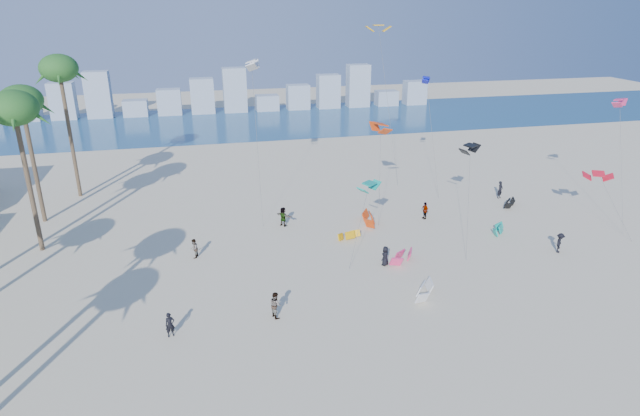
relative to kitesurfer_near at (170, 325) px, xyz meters
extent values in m
plane|color=beige|center=(8.88, -7.23, -0.83)|extent=(220.00, 220.00, 0.00)
plane|color=navy|center=(8.88, 64.77, -0.83)|extent=(220.00, 220.00, 0.00)
imported|color=black|center=(0.00, 0.00, 0.00)|extent=(0.69, 0.55, 1.67)
imported|color=gray|center=(6.91, 0.74, 0.10)|extent=(0.96, 1.08, 1.86)
imported|color=black|center=(16.75, 6.30, -0.01)|extent=(0.95, 0.93, 1.65)
imported|color=gray|center=(23.94, 14.94, 0.03)|extent=(0.66, 1.09, 1.73)
imported|color=black|center=(32.07, 5.20, 0.05)|extent=(1.24, 1.29, 1.76)
imported|color=gray|center=(10.01, 16.32, 0.11)|extent=(1.59, 1.65, 1.88)
imported|color=black|center=(34.34, 18.63, 0.13)|extent=(0.84, 0.74, 1.92)
imported|color=gray|center=(1.63, 11.22, 0.00)|extent=(0.85, 0.96, 1.66)
cylinder|color=#595959|center=(15.13, 8.33, 2.03)|extent=(2.86, 4.12, 5.75)
cylinder|color=#595959|center=(19.48, 16.06, 3.71)|extent=(1.10, 3.56, 9.09)
cylinder|color=#595959|center=(24.93, 8.54, 3.27)|extent=(2.58, 5.84, 8.21)
cylinder|color=#595959|center=(8.17, 19.49, 6.57)|extent=(0.20, 5.67, 14.81)
cylinder|color=#595959|center=(27.29, 21.59, 5.49)|extent=(1.11, 3.09, 12.64)
cylinder|color=#595959|center=(39.22, 7.64, 1.80)|extent=(1.41, 4.00, 5.28)
cylinder|color=#595959|center=(24.22, 27.36, 7.99)|extent=(1.64, 4.45, 17.66)
cylinder|color=#595959|center=(40.80, 9.54, 4.98)|extent=(0.87, 4.62, 11.64)
cylinder|color=brown|center=(-11.25, 15.77, 5.32)|extent=(0.40, 0.40, 12.31)
ellipsoid|color=#215F23|center=(-11.25, 15.77, 11.47)|extent=(3.80, 3.80, 2.85)
cylinder|color=brown|center=(-12.61, 22.77, 5.06)|extent=(0.40, 0.40, 11.78)
ellipsoid|color=#215F23|center=(-12.61, 22.77, 10.95)|extent=(3.80, 3.80, 2.85)
cylinder|color=brown|center=(-10.54, 29.77, 6.07)|extent=(0.40, 0.40, 13.80)
ellipsoid|color=#215F23|center=(-10.54, 29.77, 12.97)|extent=(3.80, 3.80, 2.85)
cube|color=#9EADBF|center=(-26.92, 74.77, 1.57)|extent=(4.40, 3.00, 4.80)
cube|color=#9EADBF|center=(-20.72, 74.77, 2.47)|extent=(4.40, 3.00, 6.60)
cube|color=#9EADBF|center=(-14.52, 74.77, 3.37)|extent=(4.40, 3.00, 8.40)
cube|color=#9EADBF|center=(-8.32, 74.77, 0.67)|extent=(4.40, 3.00, 3.00)
cube|color=#9EADBF|center=(-2.12, 74.77, 1.57)|extent=(4.40, 3.00, 4.80)
cube|color=#9EADBF|center=(4.08, 74.77, 2.47)|extent=(4.40, 3.00, 6.60)
cube|color=#9EADBF|center=(10.28, 74.77, 3.37)|extent=(4.40, 3.00, 8.40)
cube|color=#9EADBF|center=(16.48, 74.77, 0.67)|extent=(4.40, 3.00, 3.00)
cube|color=#9EADBF|center=(22.68, 74.77, 1.57)|extent=(4.40, 3.00, 4.80)
cube|color=#9EADBF|center=(28.88, 74.77, 2.47)|extent=(4.40, 3.00, 6.60)
cube|color=#9EADBF|center=(35.08, 74.77, 3.37)|extent=(4.40, 3.00, 8.40)
cube|color=#9EADBF|center=(41.28, 74.77, 0.67)|extent=(4.40, 3.00, 3.00)
cube|color=#9EADBF|center=(47.48, 74.77, 1.57)|extent=(4.40, 3.00, 4.80)
camera|label=1|loc=(2.77, -30.54, 19.28)|focal=30.01mm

